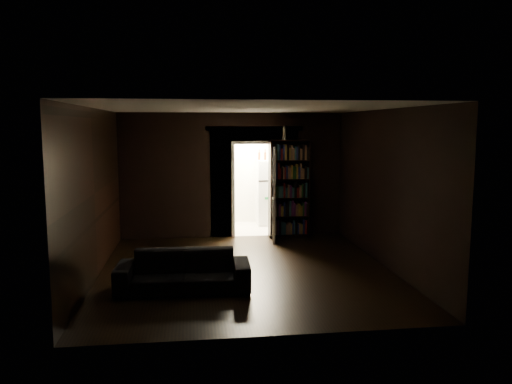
# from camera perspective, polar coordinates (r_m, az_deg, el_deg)

# --- Properties ---
(ground) EXTENTS (5.50, 5.50, 0.00)m
(ground) POSITION_cam_1_polar(r_m,az_deg,el_deg) (8.80, -1.18, -8.98)
(ground) COLOR black
(ground) RESTS_ON ground
(room_walls) EXTENTS (5.02, 5.61, 2.84)m
(room_walls) POSITION_cam_1_polar(r_m,az_deg,el_deg) (9.54, -1.96, 2.61)
(room_walls) COLOR black
(room_walls) RESTS_ON ground
(kitchen_alcove) EXTENTS (2.20, 1.80, 2.60)m
(kitchen_alcove) POSITION_cam_1_polar(r_m,az_deg,el_deg) (12.41, -0.84, 1.57)
(kitchen_alcove) COLOR beige
(kitchen_alcove) RESTS_ON ground
(sofa) EXTENTS (2.06, 0.96, 0.78)m
(sofa) POSITION_cam_1_polar(r_m,az_deg,el_deg) (7.80, -8.29, -8.25)
(sofa) COLOR black
(sofa) RESTS_ON ground
(bookshelf) EXTENTS (0.95, 0.50, 2.20)m
(bookshelf) POSITION_cam_1_polar(r_m,az_deg,el_deg) (11.24, 3.80, 0.37)
(bookshelf) COLOR black
(bookshelf) RESTS_ON ground
(refrigerator) EXTENTS (0.93, 0.90, 1.65)m
(refrigerator) POSITION_cam_1_polar(r_m,az_deg,el_deg) (12.77, 1.71, 0.00)
(refrigerator) COLOR silver
(refrigerator) RESTS_ON ground
(door) EXTENTS (0.21, 0.84, 2.05)m
(door) POSITION_cam_1_polar(r_m,az_deg,el_deg) (10.95, 2.12, -0.21)
(door) COLOR white
(door) RESTS_ON ground
(figurine) EXTENTS (0.11, 0.11, 0.32)m
(figurine) POSITION_cam_1_polar(r_m,az_deg,el_deg) (11.14, 3.25, 6.79)
(figurine) COLOR silver
(figurine) RESTS_ON bookshelf
(bottles) EXTENTS (0.67, 0.29, 0.28)m
(bottles) POSITION_cam_1_polar(r_m,az_deg,el_deg) (12.63, 1.38, 4.31)
(bottles) COLOR black
(bottles) RESTS_ON refrigerator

